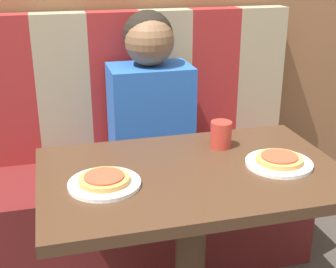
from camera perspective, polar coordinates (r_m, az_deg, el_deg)
The scene contains 9 objects.
booth_seat at distance 2.18m, azimuth -1.99°, elevation -9.43°, with size 1.38×0.50×0.46m.
booth_backrest at distance 2.14m, azimuth -3.38°, elevation 6.20°, with size 1.38×0.10×0.65m.
dining_table at distance 1.50m, azimuth 2.87°, elevation -8.17°, with size 0.94×0.60×0.71m.
person at distance 1.95m, azimuth -2.22°, elevation 5.02°, with size 0.34×0.24×0.67m.
plate_left at distance 1.36m, azimuth -7.75°, elevation -6.03°, with size 0.21×0.21×0.01m.
plate_right at distance 1.52m, azimuth 13.36°, elevation -3.50°, with size 0.21×0.21×0.01m.
pizza_left at distance 1.36m, azimuth -7.78°, elevation -5.45°, with size 0.15×0.15×0.02m.
pizza_right at distance 1.51m, azimuth 13.41°, elevation -2.97°, with size 0.15×0.15×0.02m.
drinking_cup at distance 1.61m, azimuth 6.47°, elevation -0.06°, with size 0.07×0.07×0.09m.
Camera 1 is at (-0.40, -1.24, 1.34)m, focal length 50.00 mm.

